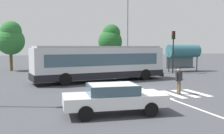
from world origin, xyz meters
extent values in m
plane|color=#424449|center=(0.00, 0.00, 0.00)|extent=(160.00, 160.00, 0.00)
cylinder|color=black|center=(2.40, 6.72, 0.50)|extent=(1.03, 0.44, 1.00)
cylinder|color=black|center=(2.74, 4.40, 0.50)|extent=(1.03, 0.44, 1.00)
cylinder|color=black|center=(-4.86, 5.66, 0.50)|extent=(1.03, 0.44, 1.00)
cylinder|color=black|center=(-4.52, 3.34, 0.50)|extent=(1.03, 0.44, 1.00)
cube|color=silver|center=(-1.29, 5.00, 1.62)|extent=(11.72, 4.18, 2.55)
cube|color=black|center=(-1.29, 5.00, 0.62)|extent=(11.84, 4.22, 0.55)
cube|color=#3D5666|center=(-1.29, 5.00, 1.93)|extent=(10.36, 4.03, 0.96)
cube|color=#3D5666|center=(4.39, 5.83, 1.83)|extent=(0.36, 2.23, 1.63)
cube|color=black|center=(4.39, 5.83, 2.72)|extent=(0.34, 1.93, 0.28)
cube|color=#99999E|center=(-1.29, 5.00, 2.98)|extent=(11.24, 3.91, 0.16)
cube|color=#28282B|center=(4.50, 5.84, 0.43)|extent=(0.49, 2.54, 0.36)
cylinder|color=brown|center=(1.78, -2.42, 0.42)|extent=(0.16, 0.16, 0.85)
cylinder|color=brown|center=(1.83, -2.51, 0.42)|extent=(0.16, 0.16, 0.85)
cube|color=#232328|center=(1.80, -2.46, 1.15)|extent=(0.47, 0.41, 0.60)
cylinder|color=#232328|center=(1.59, -2.57, 1.12)|extent=(0.10, 0.10, 0.55)
cylinder|color=#232328|center=(2.02, -2.36, 1.12)|extent=(0.10, 0.10, 0.55)
sphere|color=tan|center=(1.80, -2.46, 1.56)|extent=(0.22, 0.22, 0.22)
sphere|color=black|center=(1.80, -2.46, 1.63)|extent=(0.19, 0.19, 0.19)
cylinder|color=black|center=(-2.18, -5.08, 0.32)|extent=(0.65, 0.25, 0.64)
cylinder|color=black|center=(-2.32, -6.75, 0.32)|extent=(0.65, 0.25, 0.64)
cylinder|color=black|center=(-4.96, -4.85, 0.32)|extent=(0.65, 0.25, 0.64)
cylinder|color=black|center=(-5.10, -6.52, 0.32)|extent=(0.65, 0.25, 0.64)
cube|color=white|center=(-3.64, -5.80, 0.64)|extent=(4.64, 2.19, 0.52)
cube|color=#3D5666|center=(-3.73, -5.79, 1.12)|extent=(2.29, 1.78, 0.44)
cube|color=white|center=(-3.73, -5.79, 1.30)|extent=(2.10, 1.69, 0.09)
cylinder|color=black|center=(-3.21, 16.12, 0.32)|extent=(0.22, 0.65, 0.64)
cylinder|color=black|center=(-1.54, 16.06, 0.32)|extent=(0.22, 0.65, 0.64)
cylinder|color=black|center=(-3.32, 13.33, 0.32)|extent=(0.22, 0.65, 0.64)
cylinder|color=black|center=(-1.65, 13.27, 0.32)|extent=(0.22, 0.65, 0.64)
cube|color=black|center=(-2.43, 14.69, 0.64)|extent=(1.99, 4.57, 0.52)
cube|color=#3D5666|center=(-2.44, 14.61, 1.12)|extent=(1.68, 2.22, 0.44)
cube|color=black|center=(-2.44, 14.61, 1.30)|extent=(1.60, 2.04, 0.09)
cylinder|color=black|center=(-0.62, 16.46, 0.32)|extent=(0.22, 0.65, 0.64)
cylinder|color=black|center=(1.05, 16.52, 0.32)|extent=(0.22, 0.65, 0.64)
cylinder|color=black|center=(-0.53, 13.68, 0.32)|extent=(0.22, 0.65, 0.64)
cylinder|color=black|center=(1.14, 13.73, 0.32)|extent=(0.22, 0.65, 0.64)
cube|color=#38383D|center=(0.26, 15.10, 0.64)|extent=(1.97, 4.56, 0.52)
cube|color=#3D5666|center=(0.26, 15.01, 1.12)|extent=(1.67, 2.21, 0.44)
cube|color=#38383D|center=(0.26, 15.01, 1.30)|extent=(1.59, 2.03, 0.09)
cylinder|color=black|center=(2.30, 16.13, 0.32)|extent=(0.22, 0.64, 0.64)
cylinder|color=black|center=(3.97, 16.09, 0.32)|extent=(0.22, 0.64, 0.64)
cylinder|color=black|center=(2.23, 13.34, 0.32)|extent=(0.22, 0.64, 0.64)
cylinder|color=black|center=(3.91, 13.30, 0.32)|extent=(0.22, 0.64, 0.64)
cube|color=#C6B793|center=(3.10, 14.71, 0.64)|extent=(1.93, 4.54, 0.52)
cube|color=#3D5666|center=(3.10, 14.62, 1.12)|extent=(1.65, 2.20, 0.44)
cube|color=#C6B793|center=(3.10, 14.62, 1.30)|extent=(1.58, 2.02, 0.09)
cylinder|color=#28282B|center=(8.38, 8.99, 1.92)|extent=(0.14, 0.14, 3.84)
cube|color=black|center=(8.38, 8.99, 4.29)|extent=(0.28, 0.32, 0.90)
cylinder|color=red|center=(8.21, 8.99, 4.56)|extent=(0.04, 0.20, 0.20)
cylinder|color=#463707|center=(8.21, 8.99, 4.26)|extent=(0.04, 0.20, 0.20)
cylinder|color=#093B10|center=(8.21, 8.99, 3.96)|extent=(0.04, 0.20, 0.20)
cylinder|color=#28282B|center=(8.83, 10.65, 1.15)|extent=(0.12, 0.12, 2.30)
cylinder|color=#28282B|center=(12.80, 10.65, 1.15)|extent=(0.12, 0.12, 2.30)
cube|color=slate|center=(10.82, 11.35, 1.26)|extent=(3.81, 0.04, 1.93)
cylinder|color=#2D6670|center=(10.82, 10.65, 2.48)|extent=(4.05, 1.54, 1.54)
cube|color=#4C3823|center=(10.82, 10.65, 0.45)|extent=(3.17, 0.36, 0.08)
cylinder|color=#939399|center=(3.55, 10.81, 4.98)|extent=(0.20, 0.20, 9.96)
cylinder|color=brown|center=(-9.15, 18.11, 1.25)|extent=(0.36, 0.36, 2.50)
sphere|color=#2D7033|center=(-9.15, 18.11, 3.71)|extent=(3.44, 3.44, 3.44)
sphere|color=#2D7033|center=(-9.06, 17.97, 4.91)|extent=(2.58, 2.58, 2.58)
cylinder|color=brown|center=(4.92, 21.36, 1.26)|extent=(0.36, 0.36, 2.51)
sphere|color=#236028|center=(4.92, 21.36, 3.79)|extent=(3.65, 3.65, 3.65)
sphere|color=#236028|center=(5.11, 21.38, 5.06)|extent=(2.74, 2.74, 2.74)
cube|color=silver|center=(-3.14, -2.43, 0.00)|extent=(0.45, 2.76, 0.01)
cube|color=silver|center=(-2.24, -2.43, 0.00)|extent=(0.45, 2.76, 0.01)
cube|color=silver|center=(-1.33, -2.43, 0.00)|extent=(0.45, 2.76, 0.01)
cube|color=silver|center=(-0.43, -2.43, 0.00)|extent=(0.45, 2.76, 0.01)
cube|color=silver|center=(0.48, -2.43, 0.00)|extent=(0.45, 2.76, 0.01)
cube|color=silver|center=(1.39, -2.43, 0.00)|extent=(0.45, 2.76, 0.01)
cube|color=silver|center=(2.29, -2.43, 0.00)|extent=(0.45, 2.76, 0.01)
cube|color=silver|center=(3.20, -2.43, 0.00)|extent=(0.45, 2.76, 0.01)
cube|color=silver|center=(0.49, 2.00, 0.00)|extent=(0.16, 24.00, 0.01)
camera|label=1|loc=(-7.30, -16.57, 2.99)|focal=41.60mm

